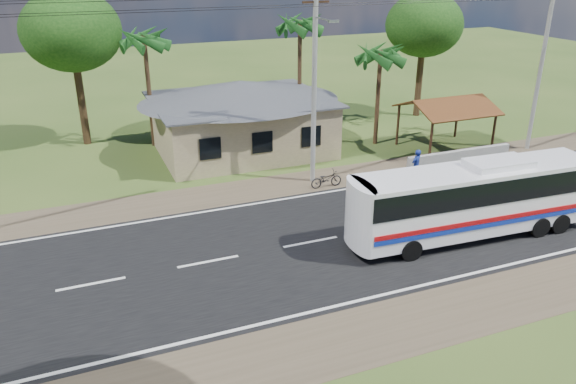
{
  "coord_description": "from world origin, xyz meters",
  "views": [
    {
      "loc": [
        -8.82,
        -19.46,
        11.4
      ],
      "look_at": [
        -0.64,
        1.0,
        2.06
      ],
      "focal_mm": 35.0,
      "sensor_mm": 36.0,
      "label": 1
    }
  ],
  "objects_px": {
    "waiting_shed": "(447,107)",
    "person": "(416,165)",
    "coach_bus": "(476,195)",
    "motorcycle": "(326,179)"
  },
  "relations": [
    {
      "from": "coach_bus",
      "to": "person",
      "type": "distance_m",
      "value": 6.71
    },
    {
      "from": "coach_bus",
      "to": "person",
      "type": "bearing_deg",
      "value": 80.71
    },
    {
      "from": "waiting_shed",
      "to": "person",
      "type": "distance_m",
      "value": 6.51
    },
    {
      "from": "coach_bus",
      "to": "motorcycle",
      "type": "xyz_separation_m",
      "value": [
        -3.54,
        7.4,
        -1.49
      ]
    },
    {
      "from": "motorcycle",
      "to": "person",
      "type": "xyz_separation_m",
      "value": [
        4.94,
        -0.93,
        0.42
      ]
    },
    {
      "from": "motorcycle",
      "to": "person",
      "type": "distance_m",
      "value": 5.04
    },
    {
      "from": "coach_bus",
      "to": "motorcycle",
      "type": "distance_m",
      "value": 8.34
    },
    {
      "from": "waiting_shed",
      "to": "motorcycle",
      "type": "bearing_deg",
      "value": -162.26
    },
    {
      "from": "waiting_shed",
      "to": "person",
      "type": "xyz_separation_m",
      "value": [
        -4.77,
        -4.03,
        -1.85
      ]
    },
    {
      "from": "coach_bus",
      "to": "person",
      "type": "relative_size",
      "value": 6.29
    }
  ]
}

